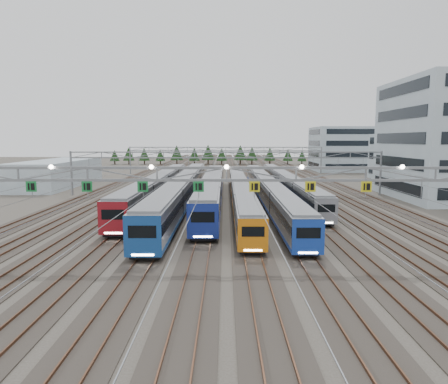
{
  "coord_description": "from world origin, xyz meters",
  "views": [
    {
      "loc": [
        -0.1,
        -31.97,
        10.06
      ],
      "look_at": [
        -0.26,
        17.78,
        3.5
      ],
      "focal_mm": 32.0,
      "sensor_mm": 36.0,
      "label": 1
    }
  ],
  "objects_px": {
    "train_e": "(267,188)",
    "west_shed": "(58,173)",
    "gantry_mid": "(226,160)",
    "depot_bldg_mid": "(408,157)",
    "train_c": "(212,188)",
    "train_a": "(160,186)",
    "depot_bldg_north": "(348,149)",
    "train_f": "(286,183)",
    "train_b": "(184,188)",
    "gantry_near": "(226,177)",
    "gantry_far": "(226,152)",
    "train_d": "(240,191)"
  },
  "relations": [
    {
      "from": "train_d",
      "to": "train_b",
      "type": "bearing_deg",
      "value": 167.86
    },
    {
      "from": "train_c",
      "to": "depot_bldg_north",
      "type": "xyz_separation_m",
      "value": [
        41.84,
        66.24,
        4.74
      ]
    },
    {
      "from": "train_b",
      "to": "gantry_near",
      "type": "distance_m",
      "value": 33.37
    },
    {
      "from": "train_a",
      "to": "train_d",
      "type": "distance_m",
      "value": 14.44
    },
    {
      "from": "train_e",
      "to": "gantry_mid",
      "type": "bearing_deg",
      "value": 136.71
    },
    {
      "from": "train_f",
      "to": "gantry_mid",
      "type": "bearing_deg",
      "value": -169.54
    },
    {
      "from": "gantry_mid",
      "to": "train_b",
      "type": "bearing_deg",
      "value": -130.93
    },
    {
      "from": "gantry_mid",
      "to": "west_shed",
      "type": "relative_size",
      "value": 1.88
    },
    {
      "from": "train_c",
      "to": "west_shed",
      "type": "height_order",
      "value": "west_shed"
    },
    {
      "from": "train_a",
      "to": "train_e",
      "type": "height_order",
      "value": "train_a"
    },
    {
      "from": "train_f",
      "to": "gantry_mid",
      "type": "xyz_separation_m",
      "value": [
        -11.25,
        -2.08,
        4.38
      ]
    },
    {
      "from": "train_a",
      "to": "gantry_mid",
      "type": "height_order",
      "value": "gantry_mid"
    },
    {
      "from": "train_e",
      "to": "gantry_near",
      "type": "height_order",
      "value": "gantry_near"
    },
    {
      "from": "train_c",
      "to": "west_shed",
      "type": "bearing_deg",
      "value": 145.86
    },
    {
      "from": "train_e",
      "to": "gantry_mid",
      "type": "height_order",
      "value": "gantry_mid"
    },
    {
      "from": "depot_bldg_mid",
      "to": "depot_bldg_north",
      "type": "relative_size",
      "value": 0.73
    },
    {
      "from": "train_f",
      "to": "train_e",
      "type": "bearing_deg",
      "value": -118.07
    },
    {
      "from": "train_e",
      "to": "depot_bldg_mid",
      "type": "xyz_separation_m",
      "value": [
        38.02,
        32.56,
        3.71
      ]
    },
    {
      "from": "train_d",
      "to": "depot_bldg_north",
      "type": "bearing_deg",
      "value": 61.04
    },
    {
      "from": "train_b",
      "to": "gantry_near",
      "type": "relative_size",
      "value": 1.17
    },
    {
      "from": "train_d",
      "to": "train_e",
      "type": "xyz_separation_m",
      "value": [
        4.5,
        3.36,
        0.06
      ]
    },
    {
      "from": "train_b",
      "to": "west_shed",
      "type": "distance_m",
      "value": 37.6
    },
    {
      "from": "depot_bldg_north",
      "to": "train_e",
      "type": "bearing_deg",
      "value": -117.13
    },
    {
      "from": "train_a",
      "to": "depot_bldg_north",
      "type": "distance_m",
      "value": 80.59
    },
    {
      "from": "depot_bldg_mid",
      "to": "train_e",
      "type": "bearing_deg",
      "value": -139.42
    },
    {
      "from": "train_a",
      "to": "gantry_mid",
      "type": "relative_size",
      "value": 1.02
    },
    {
      "from": "train_d",
      "to": "gantry_mid",
      "type": "height_order",
      "value": "gantry_mid"
    },
    {
      "from": "train_e",
      "to": "gantry_near",
      "type": "xyz_separation_m",
      "value": [
        -6.8,
        -33.76,
        5.06
      ]
    },
    {
      "from": "train_c",
      "to": "gantry_near",
      "type": "xyz_separation_m",
      "value": [
        2.2,
        -31.62,
        4.82
      ]
    },
    {
      "from": "gantry_far",
      "to": "gantry_near",
      "type": "bearing_deg",
      "value": -90.03
    },
    {
      "from": "train_b",
      "to": "depot_bldg_north",
      "type": "xyz_separation_m",
      "value": [
        46.34,
        65.52,
        4.74
      ]
    },
    {
      "from": "train_d",
      "to": "train_f",
      "type": "relative_size",
      "value": 0.98
    },
    {
      "from": "gantry_mid",
      "to": "depot_bldg_mid",
      "type": "xyz_separation_m",
      "value": [
        44.77,
        26.2,
        -0.65
      ]
    },
    {
      "from": "train_c",
      "to": "train_f",
      "type": "height_order",
      "value": "train_c"
    },
    {
      "from": "train_e",
      "to": "train_a",
      "type": "bearing_deg",
      "value": 174.43
    },
    {
      "from": "train_e",
      "to": "west_shed",
      "type": "bearing_deg",
      "value": 153.96
    },
    {
      "from": "train_f",
      "to": "gantry_far",
      "type": "height_order",
      "value": "gantry_far"
    },
    {
      "from": "train_b",
      "to": "gantry_far",
      "type": "xyz_separation_m",
      "value": [
        6.75,
        52.79,
        4.12
      ]
    },
    {
      "from": "train_b",
      "to": "gantry_near",
      "type": "bearing_deg",
      "value": -78.29
    },
    {
      "from": "depot_bldg_mid",
      "to": "west_shed",
      "type": "relative_size",
      "value": 0.53
    },
    {
      "from": "train_c",
      "to": "train_e",
      "type": "xyz_separation_m",
      "value": [
        9.0,
        2.14,
        -0.24
      ]
    },
    {
      "from": "train_c",
      "to": "train_d",
      "type": "distance_m",
      "value": 4.67
    },
    {
      "from": "depot_bldg_north",
      "to": "depot_bldg_mid",
      "type": "bearing_deg",
      "value": -80.68
    },
    {
      "from": "gantry_far",
      "to": "west_shed",
      "type": "relative_size",
      "value": 1.88
    },
    {
      "from": "train_f",
      "to": "depot_bldg_mid",
      "type": "distance_m",
      "value": 41.46
    },
    {
      "from": "gantry_near",
      "to": "gantry_mid",
      "type": "distance_m",
      "value": 40.12
    },
    {
      "from": "train_e",
      "to": "train_d",
      "type": "bearing_deg",
      "value": -143.24
    },
    {
      "from": "gantry_near",
      "to": "depot_bldg_mid",
      "type": "distance_m",
      "value": 80.05
    },
    {
      "from": "gantry_far",
      "to": "train_e",
      "type": "bearing_deg",
      "value": -82.51
    },
    {
      "from": "train_a",
      "to": "gantry_mid",
      "type": "xyz_separation_m",
      "value": [
        11.25,
        4.61,
        4.15
      ]
    }
  ]
}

